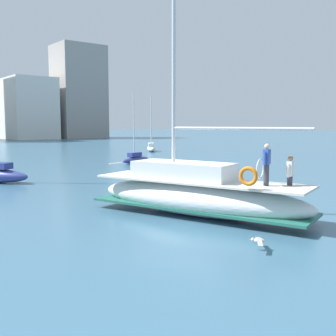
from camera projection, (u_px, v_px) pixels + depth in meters
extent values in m
plane|color=#38607A|center=(205.00, 208.00, 18.33)|extent=(400.00, 400.00, 0.00)
ellipsoid|color=silver|center=(198.00, 199.00, 16.79)|extent=(5.35, 9.86, 1.40)
cube|color=#236656|center=(198.00, 206.00, 16.83)|extent=(5.31, 9.69, 0.10)
cube|color=beige|center=(198.00, 181.00, 16.71)|extent=(5.02, 9.35, 0.08)
cube|color=silver|center=(183.00, 170.00, 17.06)|extent=(2.98, 4.63, 0.70)
cylinder|color=silver|center=(174.00, 54.00, 16.79)|extent=(0.16, 0.16, 10.35)
cylinder|color=#B7B7BC|center=(237.00, 128.00, 15.57)|extent=(1.96, 5.49, 0.12)
cylinder|color=silver|center=(115.00, 163.00, 19.04)|extent=(0.87, 0.35, 0.06)
torus|color=orange|center=(248.00, 176.00, 14.25)|extent=(0.36, 0.71, 0.70)
cylinder|color=#33333D|center=(266.00, 175.00, 15.11)|extent=(0.20, 0.20, 0.80)
cube|color=#3351AD|center=(267.00, 157.00, 15.04)|extent=(0.37, 0.29, 0.56)
sphere|color=beige|center=(267.00, 146.00, 14.99)|extent=(0.20, 0.20, 0.20)
cylinder|color=#3351AD|center=(265.00, 159.00, 14.86)|extent=(0.09, 0.09, 0.50)
cylinder|color=#3351AD|center=(269.00, 158.00, 15.23)|extent=(0.09, 0.09, 0.50)
cylinder|color=#33333D|center=(290.00, 181.00, 15.21)|extent=(0.20, 0.20, 0.35)
cube|color=white|center=(290.00, 169.00, 15.16)|extent=(0.37, 0.29, 0.56)
sphere|color=#9E7051|center=(290.00, 158.00, 15.11)|extent=(0.20, 0.20, 0.20)
cylinder|color=white|center=(288.00, 171.00, 14.98)|extent=(0.09, 0.09, 0.50)
cylinder|color=white|center=(292.00, 169.00, 15.35)|extent=(0.09, 0.09, 0.50)
torus|color=silver|center=(260.00, 169.00, 15.22)|extent=(0.74, 0.30, 0.76)
ellipsoid|color=white|center=(151.00, 149.00, 55.13)|extent=(3.53, 4.51, 0.76)
cube|color=white|center=(151.00, 144.00, 54.83)|extent=(1.64, 1.96, 0.40)
cylinder|color=silver|center=(151.00, 121.00, 54.37)|extent=(0.12, 0.12, 6.76)
ellipsoid|color=navy|center=(136.00, 160.00, 38.84)|extent=(3.99, 2.21, 0.63)
cube|color=navy|center=(135.00, 155.00, 38.62)|extent=(1.68, 1.10, 0.40)
cylinder|color=silver|center=(134.00, 125.00, 38.23)|extent=(0.11, 0.11, 6.03)
ellipsoid|color=silver|center=(259.00, 241.00, 12.17)|extent=(0.38, 0.38, 0.16)
sphere|color=silver|center=(253.00, 240.00, 12.19)|extent=(0.11, 0.11, 0.11)
cone|color=gold|center=(250.00, 240.00, 12.20)|extent=(0.08, 0.08, 0.04)
cube|color=#9E9993|center=(260.00, 242.00, 11.93)|extent=(0.44, 0.44, 0.12)
cube|color=#9E9993|center=(258.00, 238.00, 12.41)|extent=(0.44, 0.44, 0.12)
cube|color=silver|center=(29.00, 109.00, 99.36)|extent=(10.28, 14.00, 14.67)
cube|color=gray|center=(79.00, 92.00, 105.08)|extent=(11.80, 10.01, 23.59)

